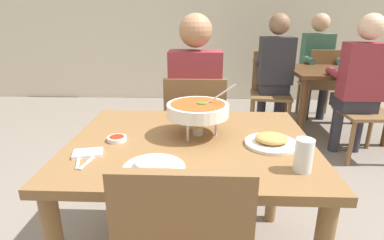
{
  "coord_description": "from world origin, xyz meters",
  "views": [
    {
      "loc": [
        0.06,
        -1.35,
        1.31
      ],
      "look_at": [
        0.0,
        0.15,
        0.79
      ],
      "focal_mm": 28.88,
      "sensor_mm": 36.0,
      "label": 1
    }
  ],
  "objects_px": {
    "chair_diner_main": "(195,129)",
    "chair_bg_middle": "(270,87)",
    "patron_bg_middle": "(275,67)",
    "rice_plate": "(154,166)",
    "dining_table_main": "(191,161)",
    "chair_bg_right": "(362,103)",
    "dining_table_far": "(336,81)",
    "appetizer_plate": "(271,141)",
    "sauce_dish": "(117,139)",
    "diner_main": "(196,96)",
    "chair_bg_left": "(322,81)",
    "drink_glass": "(303,157)",
    "patron_bg_right": "(360,79)",
    "curry_bowl": "(198,110)",
    "patron_bg_left": "(317,60)"
  },
  "relations": [
    {
      "from": "chair_diner_main",
      "to": "chair_bg_middle",
      "type": "distance_m",
      "value": 1.6
    },
    {
      "from": "patron_bg_middle",
      "to": "rice_plate",
      "type": "bearing_deg",
      "value": -112.03
    },
    {
      "from": "dining_table_main",
      "to": "patron_bg_middle",
      "type": "bearing_deg",
      "value": 68.11
    },
    {
      "from": "chair_bg_right",
      "to": "dining_table_far",
      "type": "bearing_deg",
      "value": 95.06
    },
    {
      "from": "appetizer_plate",
      "to": "sauce_dish",
      "type": "distance_m",
      "value": 0.72
    },
    {
      "from": "chair_bg_right",
      "to": "patron_bg_middle",
      "type": "bearing_deg",
      "value": 140.44
    },
    {
      "from": "diner_main",
      "to": "chair_bg_middle",
      "type": "distance_m",
      "value": 1.59
    },
    {
      "from": "chair_bg_left",
      "to": "drink_glass",
      "type": "bearing_deg",
      "value": -111.49
    },
    {
      "from": "appetizer_plate",
      "to": "chair_bg_left",
      "type": "xyz_separation_m",
      "value": [
        1.16,
        2.54,
        -0.25
      ]
    },
    {
      "from": "chair_bg_middle",
      "to": "chair_bg_right",
      "type": "height_order",
      "value": "same"
    },
    {
      "from": "chair_diner_main",
      "to": "chair_bg_right",
      "type": "xyz_separation_m",
      "value": [
        1.55,
        0.76,
        0.0
      ]
    },
    {
      "from": "appetizer_plate",
      "to": "dining_table_far",
      "type": "distance_m",
      "value": 2.36
    },
    {
      "from": "chair_bg_right",
      "to": "patron_bg_right",
      "type": "bearing_deg",
      "value": -148.33
    },
    {
      "from": "curry_bowl",
      "to": "sauce_dish",
      "type": "distance_m",
      "value": 0.41
    },
    {
      "from": "dining_table_far",
      "to": "chair_bg_right",
      "type": "xyz_separation_m",
      "value": [
        0.05,
        -0.52,
        -0.1
      ]
    },
    {
      "from": "dining_table_main",
      "to": "patron_bg_left",
      "type": "height_order",
      "value": "patron_bg_left"
    },
    {
      "from": "chair_diner_main",
      "to": "patron_bg_right",
      "type": "bearing_deg",
      "value": 25.74
    },
    {
      "from": "chair_bg_left",
      "to": "patron_bg_right",
      "type": "height_order",
      "value": "patron_bg_right"
    },
    {
      "from": "chair_bg_right",
      "to": "patron_bg_left",
      "type": "distance_m",
      "value": 1.14
    },
    {
      "from": "chair_diner_main",
      "to": "patron_bg_middle",
      "type": "height_order",
      "value": "patron_bg_middle"
    },
    {
      "from": "rice_plate",
      "to": "patron_bg_right",
      "type": "relative_size",
      "value": 0.18
    },
    {
      "from": "appetizer_plate",
      "to": "patron_bg_right",
      "type": "relative_size",
      "value": 0.18
    },
    {
      "from": "chair_bg_middle",
      "to": "sauce_dish",
      "type": "bearing_deg",
      "value": -118.51
    },
    {
      "from": "drink_glass",
      "to": "chair_bg_middle",
      "type": "xyz_separation_m",
      "value": [
        0.38,
        2.41,
        -0.28
      ]
    },
    {
      "from": "curry_bowl",
      "to": "chair_bg_left",
      "type": "distance_m",
      "value": 2.87
    },
    {
      "from": "dining_table_main",
      "to": "patron_bg_middle",
      "type": "distance_m",
      "value": 2.25
    },
    {
      "from": "curry_bowl",
      "to": "dining_table_far",
      "type": "relative_size",
      "value": 0.33
    },
    {
      "from": "drink_glass",
      "to": "chair_bg_right",
      "type": "relative_size",
      "value": 0.14
    },
    {
      "from": "appetizer_plate",
      "to": "chair_bg_left",
      "type": "relative_size",
      "value": 0.27
    },
    {
      "from": "sauce_dish",
      "to": "patron_bg_left",
      "type": "xyz_separation_m",
      "value": [
        1.82,
        2.63,
        -0.0
      ]
    },
    {
      "from": "chair_diner_main",
      "to": "diner_main",
      "type": "height_order",
      "value": "diner_main"
    },
    {
      "from": "dining_table_main",
      "to": "chair_bg_middle",
      "type": "relative_size",
      "value": 1.27
    },
    {
      "from": "dining_table_main",
      "to": "chair_bg_right",
      "type": "relative_size",
      "value": 1.27
    },
    {
      "from": "chair_diner_main",
      "to": "chair_bg_right",
      "type": "height_order",
      "value": "same"
    },
    {
      "from": "drink_glass",
      "to": "chair_bg_left",
      "type": "xyz_separation_m",
      "value": [
        1.09,
        2.78,
        -0.28
      ]
    },
    {
      "from": "dining_table_main",
      "to": "dining_table_far",
      "type": "bearing_deg",
      "value": 53.42
    },
    {
      "from": "dining_table_far",
      "to": "patron_bg_left",
      "type": "bearing_deg",
      "value": 92.31
    },
    {
      "from": "rice_plate",
      "to": "chair_bg_right",
      "type": "relative_size",
      "value": 0.27
    },
    {
      "from": "appetizer_plate",
      "to": "dining_table_far",
      "type": "xyz_separation_m",
      "value": [
        1.13,
        2.06,
        -0.15
      ]
    },
    {
      "from": "chair_diner_main",
      "to": "chair_bg_left",
      "type": "xyz_separation_m",
      "value": [
        1.53,
        1.75,
        0.0
      ]
    },
    {
      "from": "sauce_dish",
      "to": "patron_bg_left",
      "type": "bearing_deg",
      "value": 55.3
    },
    {
      "from": "curry_bowl",
      "to": "diner_main",
      "type": "bearing_deg",
      "value": 92.52
    },
    {
      "from": "chair_bg_middle",
      "to": "curry_bowl",
      "type": "bearing_deg",
      "value": -110.92
    },
    {
      "from": "drink_glass",
      "to": "curry_bowl",
      "type": "bearing_deg",
      "value": 139.2
    },
    {
      "from": "diner_main",
      "to": "curry_bowl",
      "type": "relative_size",
      "value": 3.94
    },
    {
      "from": "curry_bowl",
      "to": "chair_bg_middle",
      "type": "relative_size",
      "value": 0.37
    },
    {
      "from": "dining_table_far",
      "to": "chair_bg_right",
      "type": "height_order",
      "value": "chair_bg_right"
    },
    {
      "from": "curry_bowl",
      "to": "rice_plate",
      "type": "distance_m",
      "value": 0.42
    },
    {
      "from": "dining_table_main",
      "to": "rice_plate",
      "type": "relative_size",
      "value": 4.75
    },
    {
      "from": "diner_main",
      "to": "patron_bg_left",
      "type": "bearing_deg",
      "value": 51.17
    }
  ]
}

